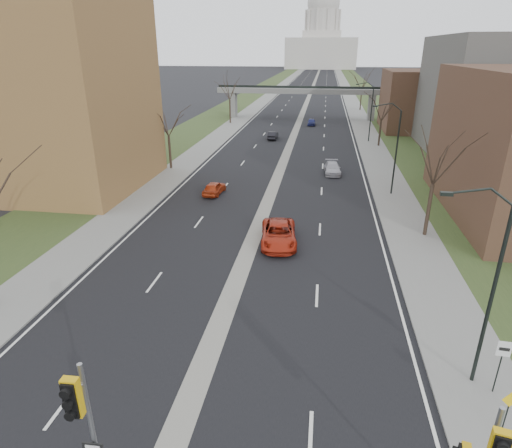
% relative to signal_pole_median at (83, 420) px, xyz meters
% --- Properties ---
extents(road_surface, '(20.00, 600.00, 0.01)m').
position_rel_signal_pole_median_xyz_m(road_surface, '(1.33, 151.79, -3.86)').
color(road_surface, black).
rests_on(road_surface, ground).
extents(median_strip, '(1.20, 600.00, 0.02)m').
position_rel_signal_pole_median_xyz_m(median_strip, '(1.33, 151.79, -3.87)').
color(median_strip, gray).
rests_on(median_strip, ground).
extents(sidewalk_right, '(4.00, 600.00, 0.12)m').
position_rel_signal_pole_median_xyz_m(sidewalk_right, '(13.33, 151.79, -3.81)').
color(sidewalk_right, gray).
rests_on(sidewalk_right, ground).
extents(sidewalk_left, '(4.00, 600.00, 0.12)m').
position_rel_signal_pole_median_xyz_m(sidewalk_left, '(-10.67, 151.79, -3.81)').
color(sidewalk_left, gray).
rests_on(sidewalk_left, ground).
extents(grass_verge_right, '(8.00, 600.00, 0.10)m').
position_rel_signal_pole_median_xyz_m(grass_verge_right, '(19.33, 151.79, -3.82)').
color(grass_verge_right, '#293A1B').
rests_on(grass_verge_right, ground).
extents(grass_verge_left, '(8.00, 600.00, 0.10)m').
position_rel_signal_pole_median_xyz_m(grass_verge_left, '(-16.67, 151.79, -3.82)').
color(grass_verge_left, '#293A1B').
rests_on(grass_verge_left, ground).
extents(apartment_building, '(25.00, 16.00, 22.00)m').
position_rel_signal_pole_median_xyz_m(apartment_building, '(-24.67, 31.79, 7.13)').
color(apartment_building, brown).
rests_on(apartment_building, ground).
extents(commercial_block_mid, '(18.00, 22.00, 15.00)m').
position_rel_signal_pole_median_xyz_m(commercial_block_mid, '(29.33, 53.79, 3.63)').
color(commercial_block_mid, '#5C5B54').
rests_on(commercial_block_mid, ground).
extents(commercial_block_far, '(14.00, 14.00, 10.00)m').
position_rel_signal_pole_median_xyz_m(commercial_block_far, '(23.33, 71.79, 1.13)').
color(commercial_block_far, brown).
rests_on(commercial_block_far, ground).
extents(pedestrian_bridge, '(34.00, 3.00, 6.45)m').
position_rel_signal_pole_median_xyz_m(pedestrian_bridge, '(1.33, 81.79, 0.98)').
color(pedestrian_bridge, slate).
rests_on(pedestrian_bridge, ground).
extents(capitol, '(48.00, 42.00, 55.75)m').
position_rel_signal_pole_median_xyz_m(capitol, '(1.33, 321.79, 14.73)').
color(capitol, beige).
rests_on(capitol, ground).
extents(streetlight_near, '(2.61, 0.20, 8.70)m').
position_rel_signal_pole_median_xyz_m(streetlight_near, '(12.32, 7.79, 3.09)').
color(streetlight_near, black).
rests_on(streetlight_near, sidewalk_right).
extents(streetlight_mid, '(2.61, 0.20, 8.70)m').
position_rel_signal_pole_median_xyz_m(streetlight_mid, '(12.32, 33.79, 3.09)').
color(streetlight_mid, black).
rests_on(streetlight_mid, sidewalk_right).
extents(streetlight_far, '(2.61, 0.20, 8.70)m').
position_rel_signal_pole_median_xyz_m(streetlight_far, '(12.32, 59.79, 3.09)').
color(streetlight_far, black).
rests_on(streetlight_far, sidewalk_right).
extents(tree_left_b, '(6.75, 6.75, 8.81)m').
position_rel_signal_pole_median_xyz_m(tree_left_b, '(-11.67, 39.79, 2.36)').
color(tree_left_b, '#382B21').
rests_on(tree_left_b, sidewalk_left).
extents(tree_left_c, '(7.65, 7.65, 9.99)m').
position_rel_signal_pole_median_xyz_m(tree_left_c, '(-11.67, 73.79, 3.18)').
color(tree_left_c, '#382B21').
rests_on(tree_left_c, sidewalk_left).
extents(tree_right_a, '(7.20, 7.20, 9.40)m').
position_rel_signal_pole_median_xyz_m(tree_right_a, '(14.33, 23.79, 2.77)').
color(tree_right_a, '#382B21').
rests_on(tree_right_a, sidewalk_right).
extents(tree_right_b, '(6.30, 6.30, 8.22)m').
position_rel_signal_pole_median_xyz_m(tree_right_b, '(14.33, 56.79, 1.95)').
color(tree_right_b, '#382B21').
rests_on(tree_right_b, sidewalk_right).
extents(tree_right_c, '(7.65, 7.65, 9.99)m').
position_rel_signal_pole_median_xyz_m(tree_right_c, '(14.33, 96.79, 3.18)').
color(tree_right_c, '#382B21').
rests_on(tree_right_c, sidewalk_right).
extents(signal_pole_median, '(0.64, 0.90, 5.55)m').
position_rel_signal_pole_median_xyz_m(signal_pole_median, '(0.00, 0.00, 0.00)').
color(signal_pole_median, gray).
rests_on(signal_pole_median, ground).
extents(speed_limit_sign, '(0.55, 0.06, 2.55)m').
position_rel_signal_pole_median_xyz_m(speed_limit_sign, '(13.78, 7.20, -1.99)').
color(speed_limit_sign, black).
rests_on(speed_limit_sign, sidewalk_right).
extents(warning_sign, '(0.70, 0.20, 1.83)m').
position_rel_signal_pole_median_xyz_m(warning_sign, '(13.48, 5.23, -2.56)').
color(warning_sign, black).
rests_on(warning_sign, sidewalk_right).
extents(car_left_near, '(1.86, 3.86, 1.27)m').
position_rel_signal_pole_median_xyz_m(car_left_near, '(-4.19, 31.26, -3.23)').
color(car_left_near, '#AA3313').
rests_on(car_left_near, ground).
extents(car_left_far, '(1.39, 3.73, 1.22)m').
position_rel_signal_pole_median_xyz_m(car_left_far, '(-1.72, 59.69, -3.26)').
color(car_left_far, black).
rests_on(car_left_far, ground).
extents(car_right_near, '(3.14, 5.71, 1.52)m').
position_rel_signal_pole_median_xyz_m(car_right_near, '(3.33, 20.67, -3.11)').
color(car_right_near, '#AA2612').
rests_on(car_right_near, ground).
extents(car_right_mid, '(1.98, 4.42, 1.26)m').
position_rel_signal_pole_median_xyz_m(car_right_mid, '(7.44, 40.68, -3.24)').
color(car_right_mid, '#B3B2BA').
rests_on(car_right_mid, ground).
extents(car_right_far, '(1.49, 3.60, 1.22)m').
position_rel_signal_pole_median_xyz_m(car_right_far, '(3.87, 74.00, -3.26)').
color(car_right_far, navy).
rests_on(car_right_far, ground).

